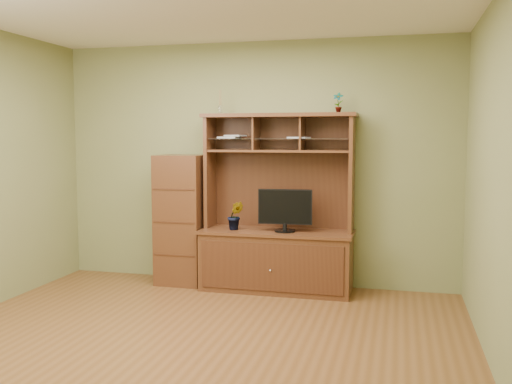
% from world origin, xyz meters
% --- Properties ---
extents(room, '(4.54, 4.04, 2.74)m').
position_xyz_m(room, '(0.00, 0.00, 1.35)').
color(room, brown).
rests_on(room, ground).
extents(media_hutch, '(1.66, 0.61, 1.90)m').
position_xyz_m(media_hutch, '(0.32, 1.73, 0.52)').
color(media_hutch, '#492A14').
rests_on(media_hutch, room).
extents(monitor, '(0.57, 0.22, 0.45)m').
position_xyz_m(monitor, '(0.43, 1.65, 0.89)').
color(monitor, black).
rests_on(monitor, media_hutch).
extents(orchid_plant, '(0.20, 0.17, 0.31)m').
position_xyz_m(orchid_plant, '(-0.12, 1.65, 0.80)').
color(orchid_plant, '#275E20').
rests_on(orchid_plant, media_hutch).
extents(top_plant, '(0.13, 0.10, 0.21)m').
position_xyz_m(top_plant, '(0.95, 1.80, 2.01)').
color(top_plant, '#2F6021').
rests_on(top_plant, media_hutch).
extents(reed_diffuser, '(0.05, 0.05, 0.26)m').
position_xyz_m(reed_diffuser, '(-0.34, 1.81, 2.00)').
color(reed_diffuser, silver).
rests_on(reed_diffuser, media_hutch).
extents(magazines, '(1.02, 0.21, 0.04)m').
position_xyz_m(magazines, '(0.04, 1.80, 1.65)').
color(magazines, '#BBBBC1').
rests_on(magazines, media_hutch).
extents(side_cabinet, '(0.52, 0.47, 1.45)m').
position_xyz_m(side_cabinet, '(-0.78, 1.75, 0.72)').
color(side_cabinet, '#492A14').
rests_on(side_cabinet, room).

